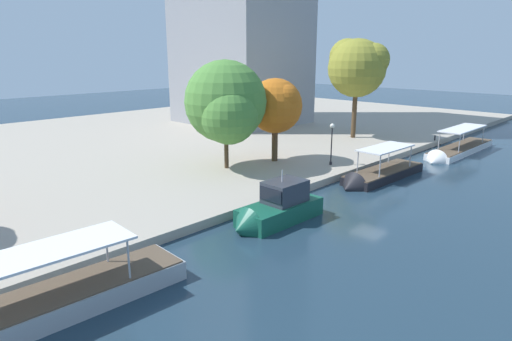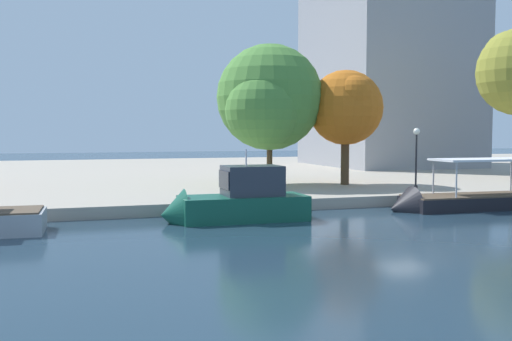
% 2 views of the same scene
% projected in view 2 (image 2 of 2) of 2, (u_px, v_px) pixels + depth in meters
% --- Properties ---
extents(ground_plane, '(220.00, 220.00, 0.00)m').
position_uv_depth(ground_plane, '(403.00, 221.00, 30.20)').
color(ground_plane, '#1E3342').
extents(dock_promenade, '(120.00, 55.00, 0.67)m').
position_uv_depth(dock_promenade, '(232.00, 173.00, 61.32)').
color(dock_promenade, '#A39989').
rests_on(dock_promenade, ground_plane).
extents(motor_yacht_1, '(7.57, 2.80, 4.52)m').
position_uv_depth(motor_yacht_1, '(234.00, 205.00, 30.15)').
color(motor_yacht_1, '#14513D').
rests_on(motor_yacht_1, ground_plane).
extents(tour_boat_2, '(11.46, 3.20, 4.10)m').
position_uv_depth(tour_boat_2, '(469.00, 204.00, 34.89)').
color(tour_boat_2, black).
rests_on(tour_boat_2, ground_plane).
extents(lamp_post, '(0.44, 0.44, 4.17)m').
position_uv_depth(lamp_post, '(416.00, 149.00, 39.36)').
color(lamp_post, black).
rests_on(lamp_post, dock_promenade).
extents(tree_0, '(7.75, 8.20, 10.32)m').
position_uv_depth(tree_0, '(267.00, 99.00, 42.46)').
color(tree_0, '#4C3823').
rests_on(tree_0, dock_promenade).
extents(tree_3, '(5.54, 5.53, 8.48)m').
position_uv_depth(tree_3, '(348.00, 106.00, 43.25)').
color(tree_3, '#4C3823').
rests_on(tree_3, dock_promenade).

